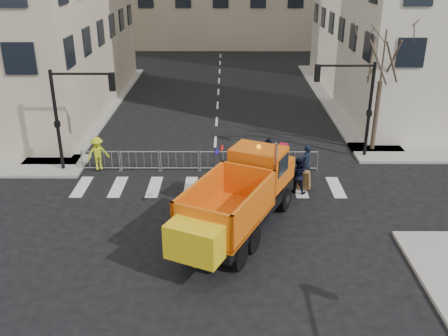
{
  "coord_description": "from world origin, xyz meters",
  "views": [
    {
      "loc": [
        0.66,
        -16.79,
        10.63
      ],
      "look_at": [
        0.57,
        2.5,
        2.32
      ],
      "focal_mm": 40.0,
      "sensor_mm": 36.0,
      "label": 1
    }
  ],
  "objects_px": {
    "cop_b": "(298,175)",
    "cop_c": "(268,157)",
    "newspaper_box": "(283,153)",
    "worker": "(98,153)",
    "plow_truck": "(239,198)",
    "cop_a": "(306,163)"
  },
  "relations": [
    {
      "from": "cop_b",
      "to": "newspaper_box",
      "type": "height_order",
      "value": "cop_b"
    },
    {
      "from": "plow_truck",
      "to": "cop_c",
      "type": "height_order",
      "value": "plow_truck"
    },
    {
      "from": "cop_b",
      "to": "worker",
      "type": "distance_m",
      "value": 10.44
    },
    {
      "from": "newspaper_box",
      "to": "cop_a",
      "type": "bearing_deg",
      "value": -46.64
    },
    {
      "from": "newspaper_box",
      "to": "worker",
      "type": "bearing_deg",
      "value": -155.19
    },
    {
      "from": "cop_c",
      "to": "plow_truck",
      "type": "bearing_deg",
      "value": 13.9
    },
    {
      "from": "plow_truck",
      "to": "cop_c",
      "type": "xyz_separation_m",
      "value": [
        1.65,
        5.9,
        -0.62
      ]
    },
    {
      "from": "cop_c",
      "to": "worker",
      "type": "height_order",
      "value": "cop_c"
    },
    {
      "from": "cop_a",
      "to": "worker",
      "type": "xyz_separation_m",
      "value": [
        -10.7,
        1.18,
        0.05
      ]
    },
    {
      "from": "worker",
      "to": "newspaper_box",
      "type": "distance_m",
      "value": 9.84
    },
    {
      "from": "plow_truck",
      "to": "cop_b",
      "type": "relative_size",
      "value": 5.33
    },
    {
      "from": "plow_truck",
      "to": "newspaper_box",
      "type": "relative_size",
      "value": 8.76
    },
    {
      "from": "plow_truck",
      "to": "cop_a",
      "type": "relative_size",
      "value": 4.88
    },
    {
      "from": "plow_truck",
      "to": "cop_c",
      "type": "bearing_deg",
      "value": 9.42
    },
    {
      "from": "worker",
      "to": "newspaper_box",
      "type": "relative_size",
      "value": 1.61
    },
    {
      "from": "cop_a",
      "to": "cop_c",
      "type": "xyz_separation_m",
      "value": [
        -1.82,
        0.78,
        0.02
      ]
    },
    {
      "from": "cop_c",
      "to": "cop_a",
      "type": "bearing_deg",
      "value": 96.28
    },
    {
      "from": "cop_c",
      "to": "newspaper_box",
      "type": "height_order",
      "value": "cop_c"
    },
    {
      "from": "worker",
      "to": "plow_truck",
      "type": "bearing_deg",
      "value": -66.36
    },
    {
      "from": "newspaper_box",
      "to": "cop_c",
      "type": "bearing_deg",
      "value": -106.1
    },
    {
      "from": "cop_b",
      "to": "cop_c",
      "type": "bearing_deg",
      "value": -39.26
    },
    {
      "from": "cop_a",
      "to": "newspaper_box",
      "type": "relative_size",
      "value": 1.79
    }
  ]
}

